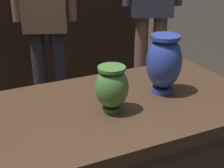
% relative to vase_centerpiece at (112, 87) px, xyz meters
% --- Properties ---
extents(back_display_shelf, '(2.60, 0.40, 0.99)m').
position_rel_vase_centerpiece_xyz_m(back_display_shelf, '(0.03, 2.25, -0.40)').
color(back_display_shelf, black).
rests_on(back_display_shelf, ground_plane).
extents(vase_centerpiece, '(0.13, 0.13, 0.18)m').
position_rel_vase_centerpiece_xyz_m(vase_centerpiece, '(0.00, 0.00, 0.00)').
color(vase_centerpiece, '#477A38').
rests_on(vase_centerpiece, display_plinth).
extents(vase_tall_behind, '(0.15, 0.15, 0.25)m').
position_rel_vase_centerpiece_xyz_m(vase_tall_behind, '(0.27, 0.06, 0.04)').
color(vase_tall_behind, '#2D429E').
rests_on(vase_tall_behind, display_plinth).
extents(visitor_center_back, '(0.44, 0.28, 1.56)m').
position_rel_vase_centerpiece_xyz_m(visitor_center_back, '(0.12, 1.41, 0.01)').
color(visitor_center_back, '#232328').
rests_on(visitor_center_back, ground_plane).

